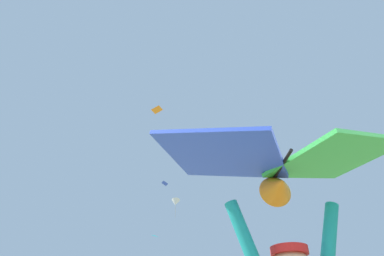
{
  "coord_description": "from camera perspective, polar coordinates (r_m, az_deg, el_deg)",
  "views": [
    {
      "loc": [
        -1.15,
        -1.64,
        1.08
      ],
      "look_at": [
        0.26,
        1.8,
        3.58
      ],
      "focal_mm": 30.31,
      "sensor_mm": 36.0,
      "label": 1
    }
  ],
  "objects": [
    {
      "name": "held_stunt_kite",
      "position": [
        2.46,
        15.04,
        -6.12
      ],
      "size": [
        1.78,
        1.21,
        0.41
      ],
      "color": "black"
    },
    {
      "name": "distant_kite_blue_overhead_distant",
      "position": [
        27.8,
        -4.78,
        -9.66
      ],
      "size": [
        0.63,
        0.68,
        0.35
      ],
      "color": "blue"
    },
    {
      "name": "distant_kite_teal_mid_right",
      "position": [
        36.21,
        -6.54,
        -18.31
      ],
      "size": [
        1.11,
        1.09,
        0.4
      ],
      "color": "#19B2AD"
    },
    {
      "name": "distant_kite_white_high_left",
      "position": [
        37.5,
        -2.92,
        -12.97
      ],
      "size": [
        1.41,
        1.43,
        2.18
      ],
      "color": "white"
    },
    {
      "name": "distant_kite_orange_low_left",
      "position": [
        30.43,
        -6.23,
        3.27
      ],
      "size": [
        0.86,
        0.88,
        0.45
      ],
      "color": "orange"
    }
  ]
}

